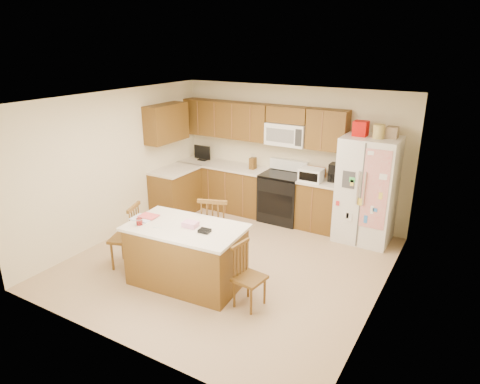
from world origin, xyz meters
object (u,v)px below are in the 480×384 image
Objects in this scene: stove at (282,196)px; windsor_chair_right at (248,277)px; island at (186,254)px; windsor_chair_back at (216,232)px; windsor_chair_left at (127,237)px; refrigerator at (367,189)px.

windsor_chair_right is (0.82, -2.78, -0.07)m from stove.
windsor_chair_right is (1.01, -0.04, -0.04)m from island.
windsor_chair_back is at bearing 88.36° from island.
windsor_chair_left is 1.33m from windsor_chair_back.
island reaches higher than windsor_chair_right.
stove is 2.75m from island.
refrigerator is 2.37× the size of windsor_chair_right.
windsor_chair_back is 1.25m from windsor_chair_right.
stove is at bearing 85.94° from island.
refrigerator is at bearing 48.40° from windsor_chair_back.
island is 1.94× the size of windsor_chair_right.
stove is 2.90m from windsor_chair_right.
windsor_chair_right is at bearing -37.27° from windsor_chair_back.
island is 1.68× the size of windsor_chair_left.
refrigerator is at bearing -2.30° from stove.
windsor_chair_right is at bearing -73.59° from stove.
windsor_chair_back is (-0.17, -2.03, 0.04)m from stove.
windsor_chair_left reaches higher than island.
stove is 0.55× the size of refrigerator.
windsor_chair_back is at bearing -131.60° from refrigerator.
windsor_chair_left is at bearing -114.22° from stove.
island is at bearing 177.53° from windsor_chair_right.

